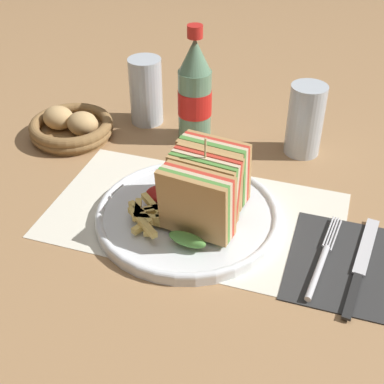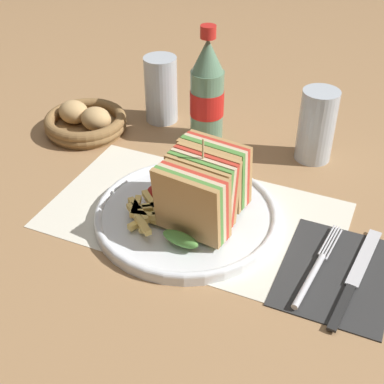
{
  "view_description": "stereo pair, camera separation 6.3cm",
  "coord_description": "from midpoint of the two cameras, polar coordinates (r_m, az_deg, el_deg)",
  "views": [
    {
      "loc": [
        0.2,
        -0.63,
        0.52
      ],
      "look_at": [
        -0.01,
        -0.0,
        0.04
      ],
      "focal_mm": 50.0,
      "sensor_mm": 36.0,
      "label": 1
    },
    {
      "loc": [
        0.26,
        -0.61,
        0.52
      ],
      "look_at": [
        -0.01,
        -0.0,
        0.04
      ],
      "focal_mm": 50.0,
      "sensor_mm": 36.0,
      "label": 2
    }
  ],
  "objects": [
    {
      "name": "napkin",
      "position": [
        0.77,
        17.44,
        -8.27
      ],
      "size": [
        0.15,
        0.19,
        0.0
      ],
      "color": "#2D2D2D",
      "rests_on": "ground_plane"
    },
    {
      "name": "glass_near",
      "position": [
        0.97,
        15.0,
        6.81
      ],
      "size": [
        0.06,
        0.06,
        0.13
      ],
      "color": "silver",
      "rests_on": "ground_plane"
    },
    {
      "name": "coke_bottle_near",
      "position": [
        0.99,
        3.49,
        10.45
      ],
      "size": [
        0.06,
        0.06,
        0.22
      ],
      "color": "slate",
      "rests_on": "ground_plane"
    },
    {
      "name": "placemat",
      "position": [
        0.84,
        2.41,
        -2.5
      ],
      "size": [
        0.45,
        0.26,
        0.0
      ],
      "color": "silver",
      "rests_on": "ground_plane"
    },
    {
      "name": "club_sandwich",
      "position": [
        0.77,
        3.48,
        0.21
      ],
      "size": [
        0.11,
        0.17,
        0.14
      ],
      "color": "tan",
      "rests_on": "plate_main"
    },
    {
      "name": "plate_main",
      "position": [
        0.82,
        1.66,
        -2.5
      ],
      "size": [
        0.28,
        0.28,
        0.02
      ],
      "color": "white",
      "rests_on": "ground_plane"
    },
    {
      "name": "bread_basket",
      "position": [
        1.06,
        -9.6,
        7.37
      ],
      "size": [
        0.16,
        0.16,
        0.06
      ],
      "color": "olive",
      "rests_on": "ground_plane"
    },
    {
      "name": "fries_pile",
      "position": [
        0.79,
        -2.4,
        -2.29
      ],
      "size": [
        0.09,
        0.09,
        0.02
      ],
      "color": "#E5C166",
      "rests_on": "plate_main"
    },
    {
      "name": "fork",
      "position": [
        0.76,
        15.25,
        -8.28
      ],
      "size": [
        0.03,
        0.18,
        0.01
      ],
      "rotation": [
        0.0,
        0.0,
        -0.11
      ],
      "color": "silver",
      "rests_on": "napkin"
    },
    {
      "name": "ground_plane",
      "position": [
        0.84,
        2.7,
        -2.2
      ],
      "size": [
        4.0,
        4.0,
        0.0
      ],
      "primitive_type": "plane",
      "color": "#9E754C"
    },
    {
      "name": "glass_far",
      "position": [
        1.07,
        -1.59,
        10.44
      ],
      "size": [
        0.06,
        0.06,
        0.13
      ],
      "color": "silver",
      "rests_on": "ground_plane"
    },
    {
      "name": "ketchup_blob",
      "position": [
        0.84,
        -1.06,
        -0.08
      ],
      "size": [
        0.05,
        0.04,
        0.02
      ],
      "color": "maroon",
      "rests_on": "plate_main"
    },
    {
      "name": "knife",
      "position": [
        0.77,
        19.32,
        -8.64
      ],
      "size": [
        0.04,
        0.21,
        0.0
      ],
      "rotation": [
        0.0,
        0.0,
        -0.11
      ],
      "color": "black",
      "rests_on": "napkin"
    }
  ]
}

